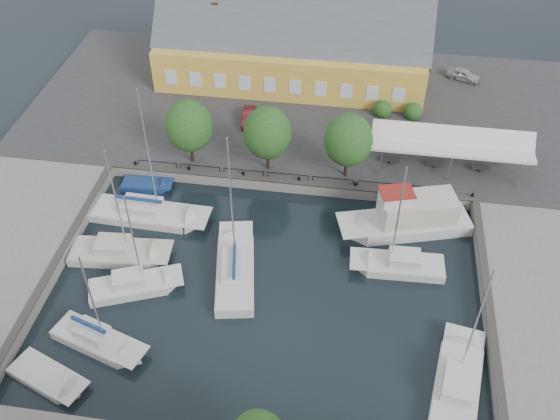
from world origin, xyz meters
The scene contains 18 objects.
ground centered at (0.00, 0.00, 0.00)m, with size 140.00×140.00×0.00m, color black.
north_quay centered at (0.00, 23.00, 0.50)m, with size 56.00×26.00×1.00m, color #2D2D30.
quay_edge_fittings centered at (0.02, 4.75, 1.06)m, with size 56.00×24.72×0.40m.
warehouse centered at (-2.60, 28.36, 4.43)m, with size 28.56×14.00×9.55m.
tent_canopy centered at (14.00, 14.50, 3.68)m, with size 14.00×4.00×2.83m.
quay_trees centered at (-2.00, 12.00, 4.88)m, with size 18.20×4.20×6.30m.
car_silver centered at (16.53, 30.53, 1.62)m, with size 1.46×3.63×1.24m, color #B7BBBF.
car_red centered at (-5.05, 18.98, 1.59)m, with size 1.26×3.61×1.19m, color maroon.
center_sailboat centered at (-2.56, -0.17, 0.36)m, with size 4.42×9.66×12.82m.
trawler centered at (10.69, 6.99, 1.02)m, with size 11.40×6.23×5.00m.
east_boat_a centered at (9.98, 2.25, 0.26)m, with size 7.51×2.74×10.60m.
east_boat_c centered at (13.76, -7.95, 0.26)m, with size 4.27×9.15×11.26m.
west_boat_a centered at (-11.23, 5.07, 0.27)m, with size 10.35×3.24×13.30m.
west_boat_b centered at (-12.15, 0.31, 0.26)m, with size 8.32×3.40×11.11m.
west_boat_c centered at (-9.84, -2.83, 0.26)m, with size 7.33×4.71×9.76m.
west_boat_d centered at (-10.71, -8.03, 0.27)m, with size 7.41×4.24×9.80m.
launch_sw centered at (-13.02, -11.22, 0.09)m, with size 6.02×4.02×0.98m.
launch_nw centered at (-12.61, 8.92, 0.09)m, with size 4.74×2.10×0.88m.
Camera 1 is at (5.65, -31.82, 36.13)m, focal length 40.00 mm.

